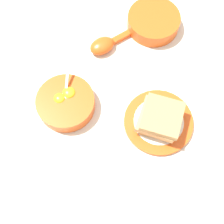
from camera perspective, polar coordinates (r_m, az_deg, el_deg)
name	(u,v)px	position (r m, az deg, el deg)	size (l,w,h in m)	color
ground_plane	(117,87)	(0.91, 0.97, 4.57)	(3.00, 3.00, 0.00)	silver
egg_bowl	(66,103)	(0.87, -8.46, 1.71)	(0.16, 0.16, 0.07)	#DB5119
toast_plate	(158,122)	(0.87, 8.49, -1.79)	(0.19, 0.19, 0.01)	#DB5119
toast_sandwich	(160,118)	(0.84, 8.85, -1.11)	(0.14, 0.14, 0.06)	tan
soup_spoon	(105,44)	(0.97, -1.25, 12.27)	(0.10, 0.16, 0.04)	#DB5119
congee_bowl	(153,21)	(1.02, 7.60, 16.15)	(0.16, 0.16, 0.05)	#DB5119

